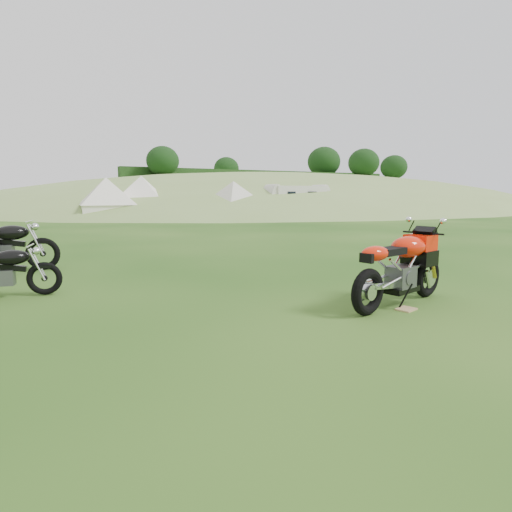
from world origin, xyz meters
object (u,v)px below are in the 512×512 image
sport_motorcycle (401,262)px  tent_right (234,199)px  vintage_moto_a (2,270)px  tent_mid (142,197)px  caravan (296,201)px  plywood_board (406,309)px  tent_left (107,198)px  vintage_moto_c (2,245)px

sport_motorcycle → tent_right: size_ratio=0.73×
vintage_moto_a → tent_mid: tent_mid is taller
vintage_moto_a → caravan: caravan is taller
plywood_board → tent_left: size_ratio=0.09×
vintage_moto_c → caravan: 22.55m
vintage_moto_a → tent_right: tent_right is taller
sport_motorcycle → vintage_moto_a: (-4.98, 3.33, -0.19)m
vintage_moto_a → sport_motorcycle: bearing=-20.4°
tent_left → tent_mid: tent_mid is taller
tent_left → caravan: 12.38m
tent_mid → caravan: bearing=2.6°
vintage_moto_a → tent_left: size_ratio=0.55×
vintage_moto_c → tent_mid: (7.68, 18.31, 0.79)m
tent_right → plywood_board: bearing=-124.1°
sport_motorcycle → vintage_moto_c: sport_motorcycle is taller
sport_motorcycle → tent_mid: 24.34m
tent_left → vintage_moto_c: bearing=-102.2°
tent_left → vintage_moto_a: bearing=-100.0°
tent_left → caravan: tent_left is taller
sport_motorcycle → plywood_board: 0.67m
plywood_board → tent_mid: 24.61m
caravan → sport_motorcycle: bearing=-114.4°
plywood_board → tent_mid: size_ratio=0.09×
vintage_moto_c → plywood_board: bearing=-37.0°
vintage_moto_c → caravan: (17.32, 14.44, 0.51)m
caravan → tent_right: bearing=-176.6°
plywood_board → tent_right: 22.24m
sport_motorcycle → plywood_board: bearing=-126.9°
plywood_board → tent_left: bearing=89.2°
tent_mid → tent_right: (4.94, -3.59, -0.11)m
tent_mid → tent_right: 6.11m
sport_motorcycle → tent_left: 23.07m
plywood_board → caravan: 24.02m
plywood_board → vintage_moto_a: bearing=143.7°
vintage_moto_a → caravan: size_ratio=0.36×
vintage_moto_c → tent_right: (12.62, 14.72, 0.67)m
sport_motorcycle → caravan: bearing=47.5°
tent_mid → vintage_moto_c: bearing=-88.2°
plywood_board → tent_mid: tent_mid is taller
sport_motorcycle → vintage_moto_a: bearing=134.9°
plywood_board → vintage_moto_a: (-4.87, 3.57, 0.42)m
vintage_moto_a → tent_right: bearing=67.3°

